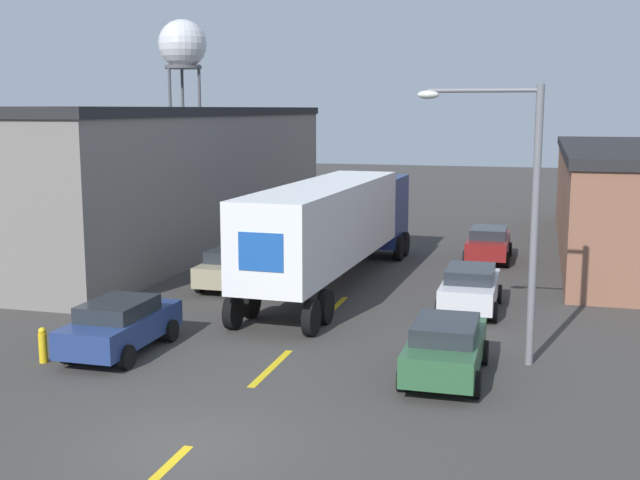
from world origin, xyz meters
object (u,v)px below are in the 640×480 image
(semi_truck, at_px, (337,221))
(parked_car_right_near, at_px, (446,347))
(parked_car_right_mid, at_px, (470,287))
(parked_car_right_far, at_px, (488,243))
(fire_hydrant, at_px, (43,345))
(street_lamp, at_px, (518,201))
(parked_car_left_near, at_px, (121,325))
(parked_car_left_far, at_px, (235,266))
(water_tower, at_px, (183,47))

(semi_truck, height_order, parked_car_right_near, semi_truck)
(semi_truck, height_order, parked_car_right_mid, semi_truck)
(parked_car_right_far, xyz_separation_m, fire_hydrant, (-10.28, -17.61, -0.31))
(semi_truck, xyz_separation_m, parked_car_right_far, (5.19, 6.44, -1.64))
(parked_car_right_mid, distance_m, street_lamp, 6.55)
(parked_car_right_mid, height_order, parked_car_left_near, same)
(parked_car_right_far, bearing_deg, parked_car_right_near, -90.00)
(parked_car_left_near, distance_m, parked_car_right_far, 18.47)
(fire_hydrant, bearing_deg, parked_car_left_near, 41.69)
(parked_car_right_far, distance_m, street_lamp, 14.88)
(parked_car_right_mid, height_order, street_lamp, street_lamp)
(semi_truck, distance_m, street_lamp, 10.58)
(semi_truck, distance_m, parked_car_left_near, 10.57)
(fire_hydrant, bearing_deg, parked_car_right_near, 9.02)
(parked_car_left_far, distance_m, street_lamp, 12.71)
(parked_car_right_mid, xyz_separation_m, parked_car_right_near, (0.00, -6.91, 0.00))
(parked_car_right_near, bearing_deg, semi_truck, 118.57)
(parked_car_right_near, bearing_deg, parked_car_right_mid, 90.00)
(parked_car_left_near, distance_m, street_lamp, 11.05)
(parked_car_right_mid, relative_size, fire_hydrant, 4.35)
(water_tower, distance_m, fire_hydrant, 56.57)
(parked_car_left_far, distance_m, fire_hydrant, 9.91)
(parked_car_left_near, height_order, parked_car_right_far, same)
(parked_car_right_far, xyz_separation_m, water_tower, (-30.11, 34.07, 11.37))
(semi_truck, height_order, street_lamp, street_lamp)
(water_tower, bearing_deg, parked_car_right_far, -48.53)
(parked_car_left_near, xyz_separation_m, fire_hydrant, (-1.52, -1.35, -0.31))
(parked_car_left_near, bearing_deg, parked_car_right_far, 61.67)
(parked_car_left_far, relative_size, street_lamp, 0.58)
(semi_truck, bearing_deg, water_tower, 123.67)
(parked_car_left_far, distance_m, water_tower, 48.37)
(fire_hydrant, bearing_deg, parked_car_right_far, 59.72)
(parked_car_left_near, bearing_deg, parked_car_left_far, 90.00)
(parked_car_right_mid, xyz_separation_m, parked_car_left_far, (-8.77, 1.24, 0.00))
(fire_hydrant, bearing_deg, semi_truck, 65.50)
(semi_truck, xyz_separation_m, parked_car_right_near, (5.19, -9.54, -1.64))
(semi_truck, relative_size, parked_car_right_far, 3.75)
(parked_car_left_near, relative_size, parked_car_right_near, 1.00)
(parked_car_right_far, relative_size, water_tower, 0.28)
(parked_car_left_far, bearing_deg, fire_hydrant, -98.82)
(semi_truck, bearing_deg, parked_car_left_far, -156.79)
(parked_car_left_near, relative_size, street_lamp, 0.58)
(parked_car_right_near, bearing_deg, fire_hydrant, -170.98)
(parked_car_left_near, bearing_deg, water_tower, 112.98)
(water_tower, distance_m, street_lamp, 58.41)
(semi_truck, relative_size, parked_car_left_far, 3.75)
(parked_car_right_far, relative_size, street_lamp, 0.58)
(street_lamp, bearing_deg, parked_car_right_near, -134.14)
(street_lamp, distance_m, fire_hydrant, 12.84)
(water_tower, bearing_deg, fire_hydrant, -69.01)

